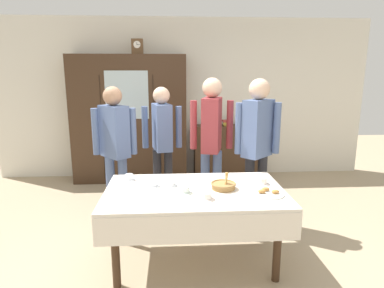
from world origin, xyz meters
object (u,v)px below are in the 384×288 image
(spoon_mid_right, at_px, (226,180))
(person_by_cabinet, at_px, (115,141))
(mantel_clock, at_px, (137,47))
(person_behind_table_right, at_px, (162,136))
(tea_cup_back_edge, at_px, (263,181))
(person_beside_shelf, at_px, (212,134))
(spoon_mid_left, at_px, (239,177))
(dining_table, at_px, (195,201))
(pastry_plate, at_px, (268,193))
(bread_basket, at_px, (223,185))
(tea_cup_near_left, at_px, (185,190))
(person_behind_table_left, at_px, (257,138))
(bookshelf_low, at_px, (226,151))
(spoon_back_edge, at_px, (164,180))
(tea_cup_far_right, at_px, (153,184))
(tea_cup_mid_left, at_px, (207,196))
(tea_cup_far_left, at_px, (171,183))
(tea_cup_front_edge, at_px, (129,177))
(book_stack, at_px, (227,123))
(wall_cabinet, at_px, (130,119))

(spoon_mid_right, height_order, person_by_cabinet, person_by_cabinet)
(mantel_clock, xyz_separation_m, person_behind_table_right, (0.40, -1.21, -1.21))
(tea_cup_back_edge, bearing_deg, person_beside_shelf, 115.03)
(spoon_mid_left, bearing_deg, dining_table, -141.85)
(mantel_clock, xyz_separation_m, pastry_plate, (1.39, -2.71, -1.45))
(spoon_mid_right, distance_m, spoon_mid_left, 0.19)
(mantel_clock, distance_m, bread_basket, 3.09)
(pastry_plate, relative_size, spoon_mid_right, 2.35)
(tea_cup_near_left, distance_m, person_behind_table_left, 1.21)
(bookshelf_low, xyz_separation_m, spoon_back_edge, (-1.03, -2.30, 0.28))
(tea_cup_far_right, height_order, spoon_mid_left, tea_cup_far_right)
(tea_cup_far_right, relative_size, spoon_mid_left, 1.09)
(mantel_clock, bearing_deg, dining_table, -74.18)
(tea_cup_mid_left, bearing_deg, tea_cup_far_left, 130.58)
(tea_cup_far_right, xyz_separation_m, spoon_mid_right, (0.73, 0.13, -0.02))
(bookshelf_low, height_order, tea_cup_back_edge, bookshelf_low)
(tea_cup_far_left, height_order, tea_cup_mid_left, same)
(tea_cup_front_edge, distance_m, bread_basket, 0.97)
(book_stack, bearing_deg, mantel_clock, -178.01)
(tea_cup_far_right, relative_size, person_beside_shelf, 0.07)
(tea_cup_back_edge, bearing_deg, spoon_back_edge, 169.06)
(tea_cup_mid_left, relative_size, spoon_mid_left, 1.09)
(tea_cup_far_right, bearing_deg, tea_cup_back_edge, 0.41)
(bread_basket, xyz_separation_m, pastry_plate, (0.38, -0.17, -0.02))
(bookshelf_low, relative_size, person_behind_table_left, 0.64)
(bookshelf_low, bearing_deg, tea_cup_mid_left, -102.74)
(person_behind_table_right, xyz_separation_m, person_beside_shelf, (0.61, -0.36, 0.08))
(mantel_clock, bearing_deg, tea_cup_far_right, -82.04)
(tea_cup_near_left, distance_m, pastry_plate, 0.75)
(tea_cup_near_left, height_order, person_behind_table_right, person_behind_table_right)
(tea_cup_near_left, distance_m, bread_basket, 0.38)
(tea_cup_far_left, relative_size, person_beside_shelf, 0.07)
(tea_cup_near_left, bearing_deg, person_behind_table_right, 99.57)
(pastry_plate, bearing_deg, tea_cup_front_edge, 159.70)
(tea_cup_back_edge, bearing_deg, tea_cup_far_left, 179.99)
(person_beside_shelf, bearing_deg, tea_cup_front_edge, -144.19)
(pastry_plate, height_order, person_behind_table_right, person_behind_table_right)
(bookshelf_low, height_order, spoon_back_edge, bookshelf_low)
(tea_cup_mid_left, distance_m, spoon_mid_right, 0.54)
(tea_cup_front_edge, height_order, person_by_cabinet, person_by_cabinet)
(tea_cup_near_left, height_order, person_beside_shelf, person_beside_shelf)
(spoon_mid_left, distance_m, person_behind_table_right, 1.32)
(tea_cup_far_right, relative_size, tea_cup_back_edge, 1.00)
(dining_table, height_order, wall_cabinet, wall_cabinet)
(tea_cup_mid_left, distance_m, bread_basket, 0.31)
(wall_cabinet, distance_m, person_behind_table_right, 1.34)
(dining_table, bearing_deg, book_stack, 74.40)
(dining_table, xyz_separation_m, spoon_back_edge, (-0.29, 0.34, 0.10))
(tea_cup_near_left, bearing_deg, tea_cup_far_right, 147.57)
(tea_cup_far_left, distance_m, spoon_mid_left, 0.75)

